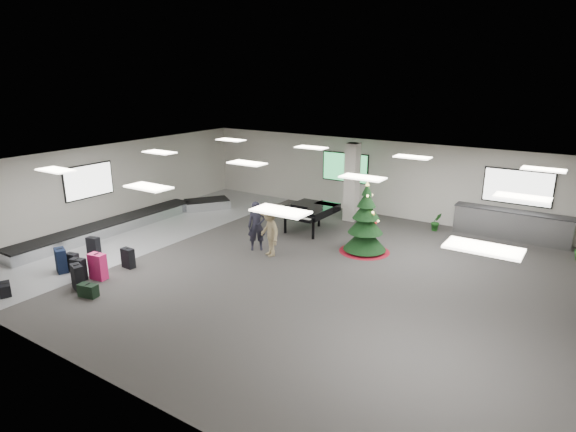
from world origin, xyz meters
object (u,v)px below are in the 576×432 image
Objects in this scene: service_counter at (511,225)px; grand_piano at (308,210)px; traveler_b at (269,231)px; baggage_carousel at (131,222)px; traveler_a at (257,226)px; christmas_tree at (365,228)px; pink_suitcase at (98,266)px; potted_plant_left at (436,222)px.

service_counter is 1.94× the size of grand_piano.
traveler_b is at bearing -135.82° from service_counter.
traveler_a is (5.71, 0.70, 0.64)m from baggage_carousel.
christmas_tree reaches higher than baggage_carousel.
baggage_carousel is at bearing -163.87° from christmas_tree.
traveler_b is at bearing 46.91° from pink_suitcase.
potted_plant_left is (4.55, 5.48, -0.49)m from traveler_a.
christmas_tree is 1.19× the size of grand_piano.
christmas_tree is at bearing -110.65° from potted_plant_left.
pink_suitcase is at bearing -96.13° from traveler_b.
traveler_b is at bearing -57.72° from traveler_a.
potted_plant_left is (4.10, 2.78, -0.48)m from grand_piano.
traveler_b reaches higher than service_counter.
traveler_a is at bearing -139.74° from service_counter.
pink_suitcase is 5.21m from traveler_a.
traveler_b is (0.69, -0.22, -0.00)m from traveler_a.
potted_plant_left is at bearing 31.06° from baggage_carousel.
grand_piano reaches higher than pink_suitcase.
potted_plant_left is (6.99, 10.06, -0.03)m from pink_suitcase.
traveler_b is 6.90m from potted_plant_left.
service_counter is at bearing 46.55° from christmas_tree.
baggage_carousel is at bearing -152.33° from service_counter.
traveler_b reaches higher than grand_piano.
christmas_tree is (5.63, 6.45, 0.45)m from pink_suitcase.
potted_plant_left reaches higher than baggage_carousel.
pink_suitcase reaches higher than potted_plant_left.
baggage_carousel is 11.98m from potted_plant_left.
grand_piano reaches higher than baggage_carousel.
grand_piano is (2.89, 7.27, 0.44)m from pink_suitcase.
pink_suitcase is at bearing -158.05° from traveler_a.
pink_suitcase is 0.48× the size of traveler_b.
traveler_b is (-6.44, -6.26, 0.30)m from service_counter.
baggage_carousel is 13.47× the size of potted_plant_left.
pink_suitcase is at bearing -110.52° from grand_piano.
christmas_tree is at bearing -133.45° from service_counter.
traveler_b is at bearing -124.07° from potted_plant_left.
potted_plant_left is at bearing -167.89° from service_counter.
traveler_b is (6.40, 0.48, 0.64)m from baggage_carousel.
pink_suitcase is at bearing -131.11° from christmas_tree.
potted_plant_left is at bearing 85.53° from traveler_b.
traveler_a is (-7.13, -6.04, 0.30)m from service_counter.
christmas_tree is at bearing -15.53° from grand_piano.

